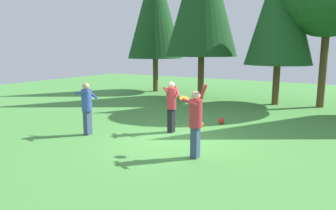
% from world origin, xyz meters
% --- Properties ---
extents(ground_plane, '(40.00, 40.00, 0.00)m').
position_xyz_m(ground_plane, '(0.00, 0.00, 0.00)').
color(ground_plane, '#4C9342').
extents(person_thrower, '(0.67, 0.66, 1.97)m').
position_xyz_m(person_thrower, '(1.25, -1.20, 1.07)').
color(person_thrower, '#38476B').
rests_on(person_thrower, ground_plane).
extents(person_catcher, '(0.75, 0.76, 1.76)m').
position_xyz_m(person_catcher, '(-0.63, 0.71, 1.05)').
color(person_catcher, black).
rests_on(person_catcher, ground_plane).
extents(person_bystander, '(0.61, 0.50, 1.75)m').
position_xyz_m(person_bystander, '(-2.85, -1.03, 1.04)').
color(person_bystander, '#38476B').
rests_on(person_bystander, ground_plane).
extents(frisbee, '(0.37, 0.37, 0.13)m').
position_xyz_m(frisbee, '(0.76, -0.93, 1.51)').
color(frisbee, orange).
extents(ball_red, '(0.24, 0.24, 0.24)m').
position_xyz_m(ball_red, '(0.38, 2.74, 0.12)').
color(ball_red, red).
rests_on(ball_red, ground_plane).
extents(ball_orange, '(0.20, 0.20, 0.20)m').
position_xyz_m(ball_orange, '(-0.08, 1.92, 0.10)').
color(ball_orange, orange).
rests_on(ball_orange, ground_plane).
extents(tree_far_left, '(3.64, 3.64, 8.69)m').
position_xyz_m(tree_far_left, '(-7.05, 9.35, 5.44)').
color(tree_far_left, brown).
rests_on(tree_far_left, ground_plane).
extents(tree_center, '(3.35, 3.35, 8.00)m').
position_xyz_m(tree_center, '(1.09, 8.29, 5.01)').
color(tree_center, brown).
rests_on(tree_center, ground_plane).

